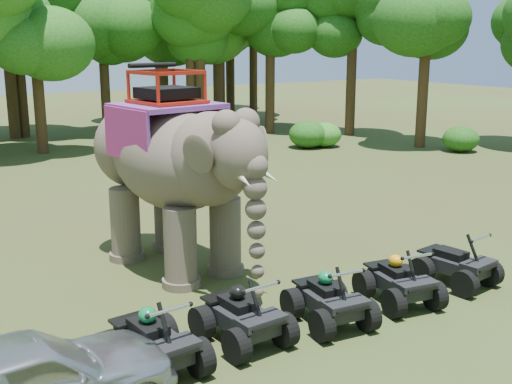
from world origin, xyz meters
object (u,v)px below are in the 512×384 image
parked_car (23,384)px  atv_0 (153,334)px  elephant (172,169)px  atv_4 (457,258)px  atv_2 (329,293)px  atv_1 (242,309)px  atv_3 (399,275)px

parked_car → atv_0: 2.28m
elephant → parked_car: size_ratio=1.32×
atv_0 → atv_4: (7.30, -0.08, -0.04)m
atv_2 → atv_1: bearing=178.6°
elephant → atv_1: elephant is taller
atv_2 → atv_3: (1.85, -0.01, -0.01)m
atv_2 → atv_0: bearing=-176.0°
elephant → atv_4: size_ratio=3.38×
elephant → atv_4: bearing=-51.4°
atv_1 → atv_3: (3.66, -0.26, -0.02)m
parked_car → atv_4: 9.52m
atv_3 → atv_4: bearing=12.3°
atv_0 → atv_1: atv_0 is taller
atv_1 → parked_car: bearing=-173.6°
elephant → atv_1: (-0.73, -4.33, -1.76)m
parked_car → atv_1: (3.99, 0.69, -0.09)m
parked_car → atv_3: 7.66m
parked_car → atv_0: size_ratio=2.40×
elephant → atv_1: 4.73m
atv_3 → parked_car: bearing=-167.1°
atv_0 → atv_3: bearing=-6.4°
atv_3 → atv_4: same height
elephant → atv_3: bearing=-65.5°
parked_car → atv_3: parked_car is taller
elephant → atv_2: (1.08, -4.58, -1.77)m
atv_2 → atv_4: size_ratio=1.01×
atv_1 → atv_4: atv_1 is taller
atv_1 → elephant: bearing=77.1°
parked_car → atv_4: size_ratio=2.56×
atv_2 → elephant: bearing=109.8°
atv_2 → atv_4: (3.71, 0.08, -0.01)m
atv_0 → atv_4: 7.30m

